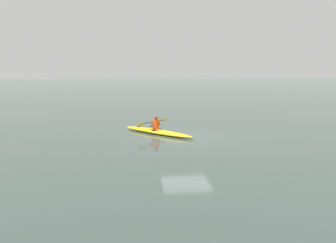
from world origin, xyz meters
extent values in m
plane|color=#384742|center=(0.00, 0.00, 0.00)|extent=(160.00, 160.00, 0.00)
ellipsoid|color=#EAB214|center=(1.41, -1.06, 0.12)|extent=(3.76, 3.76, 0.25)
torus|color=black|center=(1.45, -1.10, 0.23)|extent=(0.83, 0.83, 0.04)
cylinder|color=black|center=(2.40, -2.05, 0.24)|extent=(0.18, 0.18, 0.02)
cylinder|color=#E04C14|center=(1.49, -1.14, 0.51)|extent=(0.36, 0.36, 0.52)
sphere|color=brown|center=(1.49, -1.14, 0.88)|extent=(0.21, 0.21, 0.21)
cylinder|color=black|center=(1.63, -1.28, 0.64)|extent=(1.38, 1.38, 0.03)
ellipsoid|color=gold|center=(2.31, -0.60, 0.64)|extent=(0.31, 0.31, 0.17)
ellipsoid|color=gold|center=(0.95, -1.96, 0.64)|extent=(0.31, 0.31, 0.17)
cylinder|color=brown|center=(1.74, -1.00, 0.58)|extent=(0.18, 0.32, 0.34)
cylinder|color=brown|center=(1.35, -1.39, 0.58)|extent=(0.32, 0.18, 0.34)
camera|label=1|loc=(2.69, 16.71, 3.64)|focal=35.90mm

